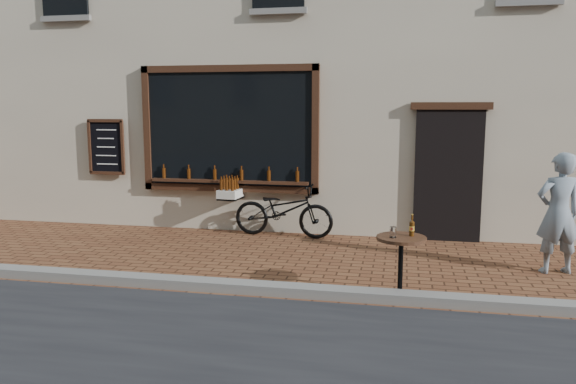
# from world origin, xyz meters

# --- Properties ---
(ground) EXTENTS (90.00, 90.00, 0.00)m
(ground) POSITION_xyz_m (0.00, 0.00, 0.00)
(ground) COLOR brown
(ground) RESTS_ON ground
(kerb) EXTENTS (90.00, 0.25, 0.12)m
(kerb) POSITION_xyz_m (0.00, 0.20, 0.06)
(kerb) COLOR slate
(kerb) RESTS_ON ground
(cargo_bicycle) EXTENTS (2.07, 0.74, 0.99)m
(cargo_bicycle) POSITION_xyz_m (-0.89, 3.20, 0.47)
(cargo_bicycle) COLOR black
(cargo_bicycle) RESTS_ON ground
(bistro_table) EXTENTS (0.58, 0.58, 1.00)m
(bistro_table) POSITION_xyz_m (1.16, 0.35, 0.53)
(bistro_table) COLOR black
(bistro_table) RESTS_ON ground
(pedestrian) EXTENTS (0.68, 0.52, 1.65)m
(pedestrian) POSITION_xyz_m (3.23, 1.83, 0.83)
(pedestrian) COLOR gray
(pedestrian) RESTS_ON ground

